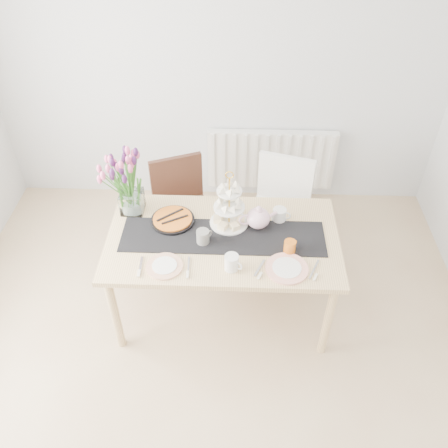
{
  "coord_description": "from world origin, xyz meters",
  "views": [
    {
      "loc": [
        0.19,
        -1.59,
        2.98
      ],
      "look_at": [
        0.11,
        0.73,
        0.91
      ],
      "focal_mm": 38.0,
      "sensor_mm": 36.0,
      "label": 1
    }
  ],
  "objects_px": {
    "cream_jug": "(279,215)",
    "teapot": "(258,218)",
    "cake_stand": "(229,211)",
    "plate_right": "(287,268)",
    "plate_left": "(165,266)",
    "radiator": "(271,159)",
    "chair_brown": "(181,202)",
    "chair_white": "(280,203)",
    "mug_orange": "(290,247)",
    "tulip_vase": "(128,174)",
    "dining_table": "(223,245)",
    "mug_white": "(232,262)",
    "tart_tin": "(173,220)",
    "mug_grey": "(203,237)"
  },
  "relations": [
    {
      "from": "chair_brown",
      "to": "chair_white",
      "type": "relative_size",
      "value": 0.96
    },
    {
      "from": "cream_jug",
      "to": "radiator",
      "type": "bearing_deg",
      "value": 103.94
    },
    {
      "from": "radiator",
      "to": "mug_white",
      "type": "distance_m",
      "value": 1.77
    },
    {
      "from": "plate_left",
      "to": "radiator",
      "type": "bearing_deg",
      "value": 65.75
    },
    {
      "from": "cream_jug",
      "to": "mug_orange",
      "type": "xyz_separation_m",
      "value": [
        0.05,
        -0.32,
        -0.0
      ]
    },
    {
      "from": "chair_brown",
      "to": "chair_white",
      "type": "xyz_separation_m",
      "value": [
        0.82,
        -0.01,
        0.02
      ]
    },
    {
      "from": "tart_tin",
      "to": "mug_grey",
      "type": "bearing_deg",
      "value": -41.69
    },
    {
      "from": "mug_grey",
      "to": "mug_orange",
      "type": "height_order",
      "value": "mug_grey"
    },
    {
      "from": "chair_white",
      "to": "teapot",
      "type": "distance_m",
      "value": 0.65
    },
    {
      "from": "teapot",
      "to": "dining_table",
      "type": "bearing_deg",
      "value": -168.18
    },
    {
      "from": "cream_jug",
      "to": "plate_right",
      "type": "xyz_separation_m",
      "value": [
        0.03,
        -0.48,
        -0.04
      ]
    },
    {
      "from": "cake_stand",
      "to": "plate_right",
      "type": "distance_m",
      "value": 0.58
    },
    {
      "from": "chair_white",
      "to": "plate_left",
      "type": "xyz_separation_m",
      "value": [
        -0.81,
        -0.95,
        0.22
      ]
    },
    {
      "from": "cream_jug",
      "to": "mug_orange",
      "type": "bearing_deg",
      "value": -66.48
    },
    {
      "from": "chair_brown",
      "to": "plate_left",
      "type": "distance_m",
      "value": 0.99
    },
    {
      "from": "dining_table",
      "to": "plate_left",
      "type": "height_order",
      "value": "plate_left"
    },
    {
      "from": "chair_brown",
      "to": "teapot",
      "type": "relative_size",
      "value": 3.34
    },
    {
      "from": "chair_brown",
      "to": "plate_left",
      "type": "bearing_deg",
      "value": -111.6
    },
    {
      "from": "teapot",
      "to": "cream_jug",
      "type": "xyz_separation_m",
      "value": [
        0.15,
        0.08,
        -0.03
      ]
    },
    {
      "from": "tulip_vase",
      "to": "plate_right",
      "type": "height_order",
      "value": "tulip_vase"
    },
    {
      "from": "radiator",
      "to": "plate_right",
      "type": "distance_m",
      "value": 1.73
    },
    {
      "from": "tart_tin",
      "to": "mug_orange",
      "type": "relative_size",
      "value": 3.3
    },
    {
      "from": "dining_table",
      "to": "teapot",
      "type": "height_order",
      "value": "teapot"
    },
    {
      "from": "tulip_vase",
      "to": "teapot",
      "type": "xyz_separation_m",
      "value": [
        0.91,
        -0.15,
        -0.24
      ]
    },
    {
      "from": "mug_white",
      "to": "cake_stand",
      "type": "bearing_deg",
      "value": 126.21
    },
    {
      "from": "chair_white",
      "to": "cake_stand",
      "type": "height_order",
      "value": "cake_stand"
    },
    {
      "from": "mug_grey",
      "to": "mug_white",
      "type": "distance_m",
      "value": 0.3
    },
    {
      "from": "dining_table",
      "to": "mug_white",
      "type": "relative_size",
      "value": 14.6
    },
    {
      "from": "dining_table",
      "to": "cream_jug",
      "type": "distance_m",
      "value": 0.46
    },
    {
      "from": "tart_tin",
      "to": "mug_grey",
      "type": "distance_m",
      "value": 0.31
    },
    {
      "from": "tulip_vase",
      "to": "teapot",
      "type": "distance_m",
      "value": 0.95
    },
    {
      "from": "dining_table",
      "to": "plate_left",
      "type": "xyz_separation_m",
      "value": [
        -0.36,
        -0.29,
        0.08
      ]
    },
    {
      "from": "cake_stand",
      "to": "plate_right",
      "type": "bearing_deg",
      "value": -48.06
    },
    {
      "from": "mug_white",
      "to": "plate_right",
      "type": "relative_size",
      "value": 0.39
    },
    {
      "from": "tulip_vase",
      "to": "dining_table",
      "type": "bearing_deg",
      "value": -21.53
    },
    {
      "from": "cream_jug",
      "to": "cake_stand",
      "type": "bearing_deg",
      "value": -156.86
    },
    {
      "from": "chair_white",
      "to": "tulip_vase",
      "type": "distance_m",
      "value": 1.3
    },
    {
      "from": "cream_jug",
      "to": "tart_tin",
      "type": "xyz_separation_m",
      "value": [
        -0.76,
        -0.05,
        -0.03
      ]
    },
    {
      "from": "radiator",
      "to": "mug_white",
      "type": "xyz_separation_m",
      "value": [
        -0.34,
        -1.7,
        0.35
      ]
    },
    {
      "from": "radiator",
      "to": "plate_right",
      "type": "bearing_deg",
      "value": -89.44
    },
    {
      "from": "teapot",
      "to": "chair_white",
      "type": "bearing_deg",
      "value": 56.08
    },
    {
      "from": "cake_stand",
      "to": "cream_jug",
      "type": "distance_m",
      "value": 0.37
    },
    {
      "from": "dining_table",
      "to": "cream_jug",
      "type": "bearing_deg",
      "value": 26.09
    },
    {
      "from": "cake_stand",
      "to": "mug_orange",
      "type": "distance_m",
      "value": 0.49
    },
    {
      "from": "plate_left",
      "to": "tulip_vase",
      "type": "bearing_deg",
      "value": 118.45
    },
    {
      "from": "cream_jug",
      "to": "teapot",
      "type": "bearing_deg",
      "value": -137.79
    },
    {
      "from": "tulip_vase",
      "to": "cake_stand",
      "type": "xyz_separation_m",
      "value": [
        0.71,
        -0.12,
        -0.21
      ]
    },
    {
      "from": "teapot",
      "to": "plate_left",
      "type": "bearing_deg",
      "value": -159.23
    },
    {
      "from": "chair_brown",
      "to": "chair_white",
      "type": "height_order",
      "value": "chair_white"
    },
    {
      "from": "radiator",
      "to": "mug_white",
      "type": "height_order",
      "value": "mug_white"
    }
  ]
}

